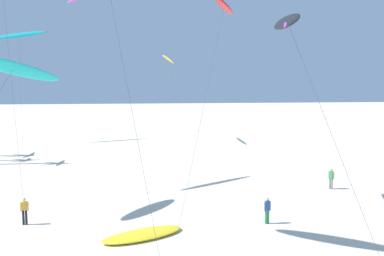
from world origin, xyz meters
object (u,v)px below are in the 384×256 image
flying_kite_1 (224,6)px  flying_kite_7 (288,21)px  person_near_right (331,178)px  person_mid_field (24,210)px  flying_kite_6 (20,35)px  person_foreground_walker (267,209)px  flying_kite_2 (168,59)px  flying_kite_0 (13,68)px  grounded_kite_0 (143,234)px

flying_kite_1 → flying_kite_7: 9.03m
person_near_right → person_mid_field: size_ratio=1.01×
flying_kite_6 → flying_kite_7: 48.44m
flying_kite_6 → person_foreground_walker: bearing=-56.7°
flying_kite_6 → person_mid_field: 39.59m
person_foreground_walker → person_near_right: 10.52m
flying_kite_1 → person_near_right: (9.57, 3.61, -12.68)m
flying_kite_1 → flying_kite_2: (-1.97, 30.91, -2.00)m
flying_kite_0 → person_mid_field: 8.98m
flying_kite_6 → flying_kite_7: size_ratio=1.27×
person_mid_field → person_foreground_walker: bearing=-5.7°
flying_kite_2 → person_near_right: 31.50m
person_foreground_walker → flying_kite_6: bearing=123.3°
flying_kite_1 → grounded_kite_0: flying_kite_1 is taller
flying_kite_1 → person_mid_field: size_ratio=8.44×
person_near_right → flying_kite_2: bearing=112.9°
flying_kite_7 → flying_kite_6: bearing=119.4°
flying_kite_2 → person_near_right: flying_kite_2 is taller
grounded_kite_0 → person_near_right: size_ratio=3.00×
flying_kite_2 → person_near_right: (11.54, -27.30, -10.68)m
flying_kite_6 → person_near_right: (31.90, -29.82, -13.95)m
flying_kite_7 → person_mid_field: bearing=155.5°
flying_kite_0 → flying_kite_1: (13.60, -0.17, 4.11)m
person_near_right → person_foreground_walker: bearing=-135.3°
flying_kite_1 → grounded_kite_0: size_ratio=2.79×
flying_kite_7 → person_near_right: 18.16m
person_near_right → person_mid_field: person_near_right is taller
flying_kite_0 → person_foreground_walker: bearing=-14.2°
flying_kite_7 → person_foreground_walker: (0.70, 4.88, -10.59)m
flying_kite_1 → flying_kite_0: bearing=179.3°
flying_kite_6 → grounded_kite_0: size_ratio=3.15×
flying_kite_0 → person_foreground_walker: (15.68, -3.95, -8.59)m
flying_kite_6 → grounded_kite_0: bearing=-66.4°
person_near_right → person_mid_field: 22.95m
flying_kite_0 → person_near_right: flying_kite_0 is taller
flying_kite_6 → grounded_kite_0: flying_kite_6 is taller
flying_kite_0 → flying_kite_2: bearing=69.3°
flying_kite_7 → person_mid_field: flying_kite_7 is taller
flying_kite_7 → person_near_right: (8.18, 12.28, -10.57)m
person_mid_field → flying_kite_2: bearing=72.3°
flying_kite_0 → flying_kite_6: size_ratio=0.78×
flying_kite_2 → flying_kite_7: size_ratio=1.00×
person_foreground_walker → flying_kite_0: bearing=165.8°
flying_kite_0 → person_mid_field: (1.00, -2.48, -8.57)m
flying_kite_1 → flying_kite_6: (-22.34, 33.43, 1.27)m
flying_kite_7 → grounded_kite_0: 13.73m
flying_kite_0 → flying_kite_2: 32.93m
flying_kite_2 → grounded_kite_0: 37.99m
flying_kite_0 → flying_kite_1: 14.20m
flying_kite_2 → person_foreground_walker: size_ratio=7.60×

